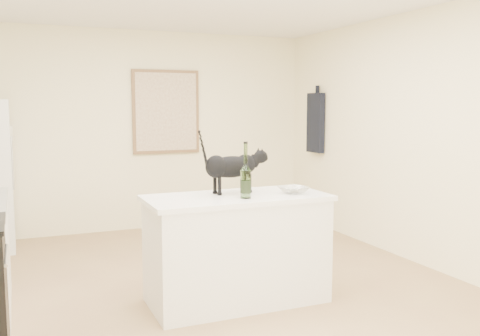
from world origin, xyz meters
name	(u,v)px	position (x,y,z in m)	size (l,w,h in m)	color
floor	(217,295)	(0.00, 0.00, 0.00)	(5.50, 5.50, 0.00)	#A68658
wall_back	(144,131)	(0.00, 2.75, 1.30)	(4.50, 4.50, 0.00)	#FFF1C5
wall_front	(479,198)	(0.00, -2.75, 1.30)	(4.50, 4.50, 0.00)	#FFF1C5
wall_right	(427,139)	(2.25, 0.00, 1.30)	(5.50, 5.50, 0.00)	#FFF1C5
island_base	(237,251)	(0.10, -0.20, 0.43)	(1.44, 0.67, 0.86)	white
island_top	(237,198)	(0.10, -0.20, 0.88)	(1.50, 0.70, 0.04)	white
artwork_frame	(166,112)	(0.30, 2.72, 1.55)	(0.90, 0.03, 1.10)	brown
artwork_canvas	(167,112)	(0.30, 2.70, 1.55)	(0.82, 0.00, 1.02)	beige
hanging_garment	(316,123)	(2.19, 2.05, 1.40)	(0.08, 0.34, 0.80)	black
black_cat	(231,170)	(0.10, -0.08, 1.10)	(0.57, 0.17, 0.40)	black
wine_bottle	(246,173)	(0.12, -0.34, 1.10)	(0.09, 0.09, 0.40)	#335B24
glass_bowl	(293,190)	(0.57, -0.30, 0.93)	(0.24, 0.24, 0.06)	white
fridge_paper	(11,134)	(-1.60, 2.39, 1.32)	(0.00, 0.14, 0.18)	white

